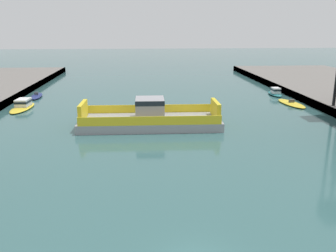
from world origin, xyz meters
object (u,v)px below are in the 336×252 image
object	(u,v)px
chain_ferry	(150,118)
moored_boat_mid_left	(23,105)
moored_boat_upstream_b	(275,92)
moored_boat_far_left	(37,96)
moored_boat_near_right	(291,103)

from	to	relation	value
chain_ferry	moored_boat_mid_left	world-z (taller)	chain_ferry
moored_boat_mid_left	moored_boat_upstream_b	size ratio (longest dim) A/B	1.47
moored_boat_upstream_b	chain_ferry	bearing A→B (deg)	-139.89
moored_boat_far_left	moored_boat_upstream_b	xyz separation A→B (m)	(44.76, -1.30, 0.31)
chain_ferry	moored_boat_upstream_b	size ratio (longest dim) A/B	3.26
moored_boat_far_left	moored_boat_near_right	bearing A→B (deg)	-12.28
moored_boat_near_right	moored_boat_upstream_b	bearing A→B (deg)	88.19
moored_boat_near_right	moored_boat_mid_left	bearing A→B (deg)	179.69
chain_ferry	moored_boat_near_right	bearing A→B (deg)	26.71
chain_ferry	moored_boat_upstream_b	xyz separation A→B (m)	(24.32, 20.48, -0.57)
moored_boat_near_right	moored_boat_far_left	world-z (taller)	moored_boat_far_left
chain_ferry	moored_boat_far_left	bearing A→B (deg)	133.18
moored_boat_near_right	moored_boat_upstream_b	distance (m)	8.39
chain_ferry	moored_boat_upstream_b	bearing A→B (deg)	40.11
chain_ferry	moored_boat_upstream_b	distance (m)	31.80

